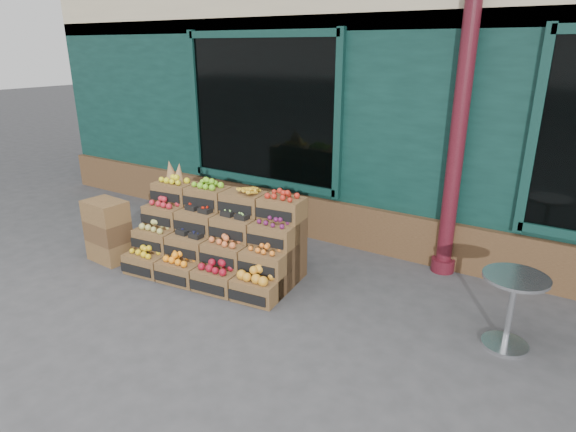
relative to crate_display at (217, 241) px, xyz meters
The scene contains 6 objects.
ground 1.31m from the crate_display, 26.08° to the right, with size 60.00×60.00×0.00m, color #3B3B3D.
shop_facade 5.11m from the crate_display, 76.16° to the left, with size 12.00×6.24×4.80m.
crate_display is the anchor object (origin of this frame).
spare_crates 1.48m from the crate_display, 160.63° to the right, with size 0.55×0.40×0.79m.
bistro_table 3.27m from the crate_display, ahead, with size 0.57×0.57×0.71m.
shopkeeper 2.54m from the crate_display, 103.61° to the left, with size 0.66×0.43×1.81m, color #164F1B.
Camera 1 is at (2.50, -3.51, 2.62)m, focal length 30.00 mm.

